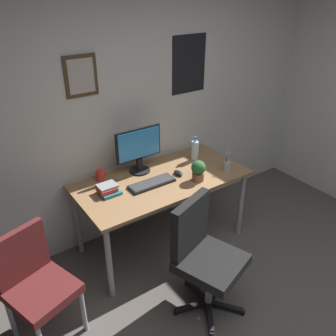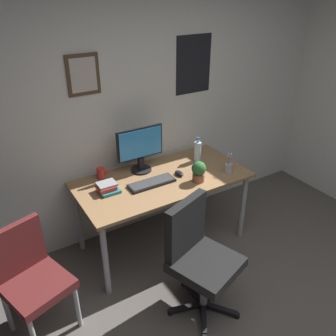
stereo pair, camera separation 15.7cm
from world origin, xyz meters
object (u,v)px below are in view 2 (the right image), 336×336
computer_mouse (179,173)px  pen_cup (229,167)px  side_chair (30,275)px  potted_plant (199,171)px  water_bottle (198,151)px  office_chair (198,253)px  coffee_mug_near (101,173)px  monitor (140,148)px  book_stack_left (107,188)px  keyboard (152,183)px

computer_mouse → pen_cup: bearing=-25.5°
side_chair → potted_plant: bearing=4.5°
water_bottle → pen_cup: water_bottle is taller
pen_cup → office_chair: bearing=-142.9°
computer_mouse → water_bottle: size_ratio=0.44×
office_chair → coffee_mug_near: size_ratio=8.58×
monitor → potted_plant: 0.59m
coffee_mug_near → book_stack_left: bearing=-99.7°
potted_plant → keyboard: bearing=156.3°
office_chair → book_stack_left: bearing=113.2°
pen_cup → water_bottle: bearing=106.5°
side_chair → monitor: 1.42m
monitor → water_bottle: 0.60m
computer_mouse → potted_plant: (0.09, -0.18, 0.09)m
monitor → keyboard: bearing=-98.0°
computer_mouse → coffee_mug_near: size_ratio=0.99×
water_bottle → pen_cup: bearing=-73.5°
office_chair → side_chair: bearing=157.9°
monitor → potted_plant: monitor is taller
computer_mouse → potted_plant: 0.22m
water_bottle → book_stack_left: size_ratio=1.41×
keyboard → computer_mouse: 0.30m
office_chair → keyboard: bearing=88.2°
side_chair → computer_mouse: size_ratio=7.95×
computer_mouse → book_stack_left: size_ratio=0.62×
potted_plant → book_stack_left: size_ratio=1.09×
monitor → computer_mouse: size_ratio=4.18×
office_chair → water_bottle: bearing=55.2°
computer_mouse → side_chair: bearing=-168.2°
coffee_mug_near → potted_plant: potted_plant is taller
side_chair → monitor: (1.20, 0.57, 0.48)m
side_chair → water_bottle: size_ratio=3.47×
monitor → coffee_mug_near: 0.43m
keyboard → water_bottle: water_bottle is taller
side_chair → computer_mouse: bearing=11.8°
office_chair → coffee_mug_near: 1.17m
side_chair → coffee_mug_near: side_chair is taller
keyboard → monitor: bearing=82.0°
computer_mouse → water_bottle: (0.32, 0.16, 0.09)m
monitor → book_stack_left: (-0.42, -0.19, -0.20)m
potted_plant → side_chair: bearing=-175.5°
computer_mouse → pen_cup: 0.47m
side_chair → pen_cup: bearing=3.1°
coffee_mug_near → pen_cup: size_ratio=0.55×
monitor → keyboard: monitor is taller
side_chair → computer_mouse: (1.46, 0.31, 0.26)m
computer_mouse → coffee_mug_near: bearing=153.3°
monitor → pen_cup: 0.85m
coffee_mug_near → potted_plant: 0.89m
potted_plant → pen_cup: (0.34, -0.02, -0.05)m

